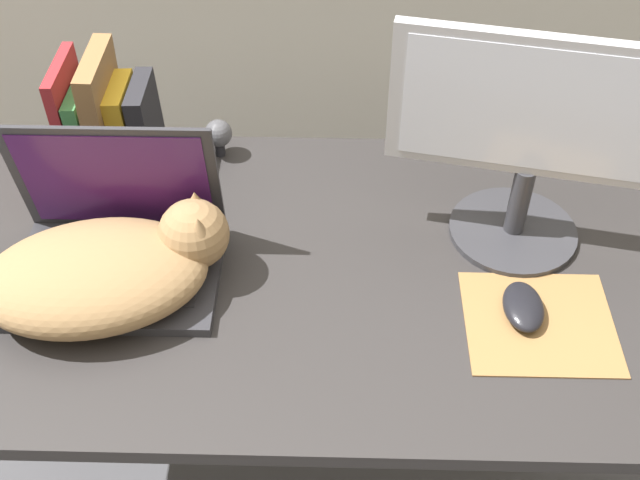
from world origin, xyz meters
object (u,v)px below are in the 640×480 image
laptop (117,246)px  book_row (108,124)px  external_monitor (534,136)px  webcam (218,134)px  cat (108,271)px  computer_mouse (523,307)px

laptop → book_row: laptop is taller
laptop → external_monitor: bearing=8.3°
laptop → webcam: size_ratio=4.35×
cat → external_monitor: size_ratio=0.98×
external_monitor → computer_mouse: size_ratio=4.44×
laptop → external_monitor: 0.71m
cat → laptop: bearing=91.4°
external_monitor → computer_mouse: (-0.01, -0.19, -0.20)m
computer_mouse → book_row: size_ratio=0.42×
cat → external_monitor: 0.72m
external_monitor → computer_mouse: external_monitor is taller
laptop → cat: (0.00, -0.07, 0.01)m
laptop → computer_mouse: bearing=-7.7°
external_monitor → computer_mouse: 0.28m
computer_mouse → webcam: (-0.54, 0.41, 0.03)m
laptop → book_row: (-0.06, 0.27, 0.06)m
external_monitor → webcam: (-0.55, 0.22, -0.17)m
computer_mouse → book_row: 0.82m
cat → external_monitor: (0.69, 0.17, 0.15)m
laptop → webcam: bearing=67.0°
book_row → external_monitor: bearing=-12.5°
laptop → computer_mouse: (0.67, -0.09, -0.03)m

